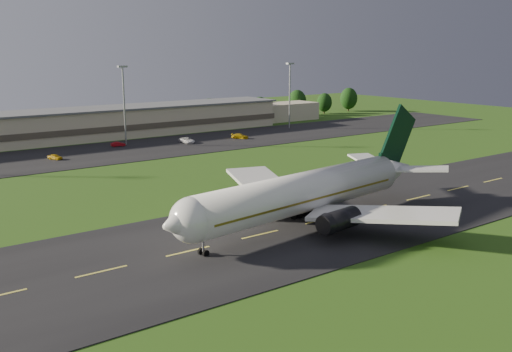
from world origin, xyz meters
TOP-DOWN VIEW (x-y plane):
  - ground at (0.00, 0.00)m, footprint 360.00×360.00m
  - taxiway at (0.00, 0.00)m, footprint 220.00×30.00m
  - apron at (0.00, 72.00)m, footprint 260.00×30.00m
  - airliner at (-2.93, 0.11)m, footprint 51.18×41.85m
  - terminal at (6.40, 96.18)m, footprint 145.00×16.00m
  - light_mast_centre at (5.00, 80.00)m, footprint 2.40×1.20m
  - light_mast_east at (60.00, 80.00)m, footprint 2.40×1.20m
  - tree_line at (30.15, 106.13)m, footprint 192.27×8.88m
  - service_vehicle_a at (-16.37, 70.09)m, footprint 2.91×3.84m
  - service_vehicle_b at (2.19, 78.58)m, footprint 3.74×1.79m
  - service_vehicle_c at (19.14, 73.00)m, footprint 2.45×5.15m
  - service_vehicle_d at (34.79, 70.96)m, footprint 4.70×4.76m

SIDE VIEW (x-z plane):
  - ground at x=0.00m, z-range 0.00..0.00m
  - taxiway at x=0.00m, z-range 0.00..0.10m
  - apron at x=0.00m, z-range 0.00..0.10m
  - service_vehicle_b at x=2.19m, z-range 0.10..1.28m
  - service_vehicle_a at x=-16.37m, z-range 0.10..1.32m
  - service_vehicle_d at x=34.79m, z-range 0.10..1.48m
  - service_vehicle_c at x=19.14m, z-range 0.10..1.52m
  - terminal at x=6.40m, z-range -0.21..8.19m
  - airliner at x=-2.93m, z-range -3.13..12.45m
  - tree_line at x=30.15m, z-range -0.01..9.57m
  - light_mast_centre at x=5.00m, z-range 2.56..22.91m
  - light_mast_east at x=60.00m, z-range 2.56..22.91m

